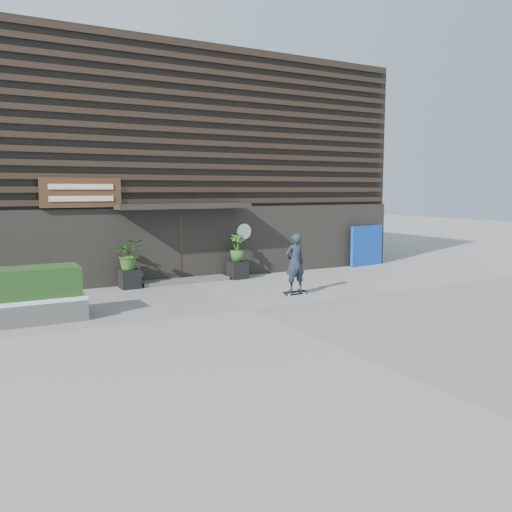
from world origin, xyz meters
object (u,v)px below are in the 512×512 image
planter_pot_right (237,270)px  blue_tarp (367,246)px  raised_bed (6,313)px  planter_pot_left (130,279)px  skateboarder (295,263)px

planter_pot_right → blue_tarp: blue_tarp is taller
planter_pot_right → raised_bed: (-7.52, -3.05, -0.05)m
raised_bed → blue_tarp: blue_tarp is taller
planter_pot_left → planter_pot_right: size_ratio=1.00×
planter_pot_left → blue_tarp: bearing=1.7°
raised_bed → blue_tarp: size_ratio=2.01×
planter_pot_right → blue_tarp: bearing=2.8°
skateboarder → planter_pot_left: bearing=139.9°
planter_pot_right → planter_pot_left: bearing=180.0°
planter_pot_left → raised_bed: bearing=-140.7°
raised_bed → blue_tarp: 13.99m
raised_bed → planter_pot_right: bearing=22.0°
planter_pot_left → raised_bed: size_ratio=0.17×
planter_pot_right → raised_bed: 8.12m
blue_tarp → skateboarder: size_ratio=0.96×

